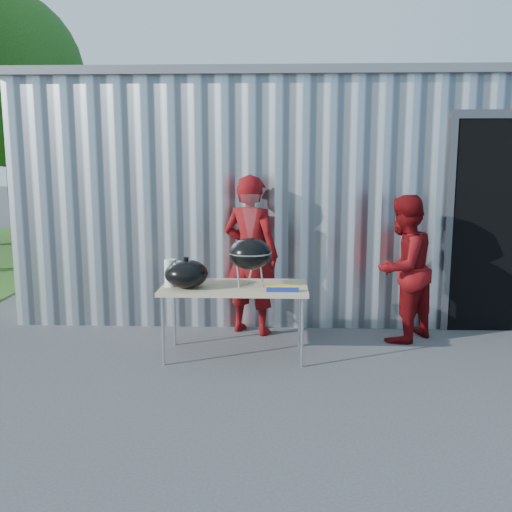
{
  "coord_description": "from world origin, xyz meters",
  "views": [
    {
      "loc": [
        0.03,
        -5.06,
        2.02
      ],
      "look_at": [
        -0.18,
        0.75,
        1.05
      ],
      "focal_mm": 40.0,
      "sensor_mm": 36.0,
      "label": 1
    }
  ],
  "objects_px": {
    "kettle_grill": "(250,246)",
    "person_cook": "(251,255)",
    "folding_table": "(234,290)",
    "person_bystander": "(403,269)"
  },
  "relations": [
    {
      "from": "kettle_grill",
      "to": "person_cook",
      "type": "relative_size",
      "value": 0.5
    },
    {
      "from": "folding_table",
      "to": "person_bystander",
      "type": "relative_size",
      "value": 0.91
    },
    {
      "from": "kettle_grill",
      "to": "person_bystander",
      "type": "bearing_deg",
      "value": 20.17
    },
    {
      "from": "kettle_grill",
      "to": "person_bystander",
      "type": "distance_m",
      "value": 1.83
    },
    {
      "from": "person_bystander",
      "to": "folding_table",
      "type": "bearing_deg",
      "value": -25.99
    },
    {
      "from": "folding_table",
      "to": "person_bystander",
      "type": "distance_m",
      "value": 1.96
    },
    {
      "from": "person_cook",
      "to": "kettle_grill",
      "type": "bearing_deg",
      "value": 116.45
    },
    {
      "from": "person_cook",
      "to": "person_bystander",
      "type": "bearing_deg",
      "value": -162.95
    },
    {
      "from": "person_cook",
      "to": "person_bystander",
      "type": "xyz_separation_m",
      "value": [
        1.72,
        -0.22,
        -0.11
      ]
    },
    {
      "from": "kettle_grill",
      "to": "folding_table",
      "type": "bearing_deg",
      "value": 176.41
    }
  ]
}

